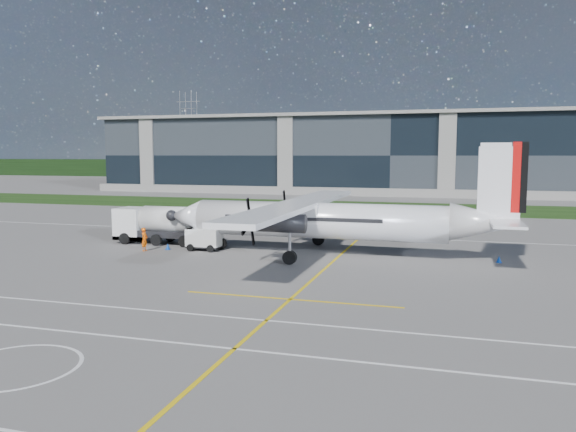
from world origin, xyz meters
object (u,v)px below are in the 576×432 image
(turboprop_aircraft, at_px, (332,200))
(safety_cone_tail, at_px, (499,259))
(fuel_tanker_truck, at_px, (155,225))
(ground_crew_person, at_px, (144,238))
(pylon_west, at_px, (189,134))
(safety_cone_nose_port, at_px, (168,247))
(safety_cone_stbdwing, at_px, (333,227))
(baggage_tug, at_px, (204,239))
(safety_cone_nose_stbd, at_px, (189,241))

(turboprop_aircraft, xyz_separation_m, safety_cone_tail, (12.16, 0.45, -4.03))
(fuel_tanker_truck, xyz_separation_m, ground_crew_person, (1.16, -3.81, -0.56))
(pylon_west, xyz_separation_m, safety_cone_nose_port, (69.03, -143.64, -14.75))
(safety_cone_stbdwing, bearing_deg, pylon_west, 121.86)
(baggage_tug, bearing_deg, pylon_west, 116.72)
(safety_cone_nose_stbd, bearing_deg, fuel_tanker_truck, -176.46)
(turboprop_aircraft, height_order, safety_cone_tail, turboprop_aircraft)
(safety_cone_stbdwing, distance_m, safety_cone_nose_stbd, 16.30)
(safety_cone_nose_port, bearing_deg, pylon_west, 115.67)
(turboprop_aircraft, xyz_separation_m, safety_cone_stbdwing, (-2.84, 14.49, -4.03))
(fuel_tanker_truck, height_order, baggage_tug, fuel_tanker_truck)
(pylon_west, xyz_separation_m, safety_cone_stbdwing, (79.48, -127.89, -14.75))
(fuel_tanker_truck, relative_size, safety_cone_tail, 17.38)
(pylon_west, bearing_deg, safety_cone_tail, -56.35)
(pylon_west, distance_m, baggage_tug, 160.77)
(safety_cone_nose_stbd, bearing_deg, baggage_tug, -41.97)
(fuel_tanker_truck, relative_size, baggage_tug, 2.99)
(pylon_west, height_order, fuel_tanker_truck, pylon_west)
(baggage_tug, height_order, safety_cone_nose_port, baggage_tug)
(fuel_tanker_truck, xyz_separation_m, safety_cone_nose_stbd, (3.06, 0.19, -1.38))
(pylon_west, distance_m, safety_cone_nose_stbd, 157.64)
(safety_cone_stbdwing, relative_size, safety_cone_nose_stbd, 1.00)
(pylon_west, bearing_deg, turboprop_aircraft, -59.97)
(fuel_tanker_truck, distance_m, safety_cone_nose_stbd, 3.36)
(fuel_tanker_truck, relative_size, safety_cone_nose_port, 17.38)
(turboprop_aircraft, bearing_deg, baggage_tug, -176.31)
(safety_cone_nose_port, distance_m, safety_cone_tail, 25.51)
(baggage_tug, bearing_deg, safety_cone_nose_stbd, 138.03)
(safety_cone_stbdwing, height_order, safety_cone_tail, same)
(safety_cone_nose_stbd, bearing_deg, turboprop_aircraft, -7.25)
(safety_cone_nose_port, bearing_deg, fuel_tanker_truck, 134.21)
(safety_cone_tail, bearing_deg, safety_cone_nose_port, -176.16)
(ground_crew_person, relative_size, safety_cone_nose_stbd, 4.28)
(safety_cone_tail, bearing_deg, ground_crew_person, -174.05)
(fuel_tanker_truck, height_order, safety_cone_stbdwing, fuel_tanker_truck)
(fuel_tanker_truck, xyz_separation_m, safety_cone_nose_port, (2.64, -2.71, -1.38))
(pylon_west, xyz_separation_m, ground_crew_person, (67.56, -144.74, -13.93))
(turboprop_aircraft, height_order, ground_crew_person, turboprop_aircraft)
(pylon_west, xyz_separation_m, baggage_tug, (72.01, -143.05, -14.13))
(ground_crew_person, relative_size, safety_cone_tail, 4.28)
(turboprop_aircraft, distance_m, baggage_tug, 10.88)
(ground_crew_person, height_order, safety_cone_stbdwing, ground_crew_person)
(safety_cone_nose_stbd, relative_size, safety_cone_tail, 1.00)
(baggage_tug, height_order, ground_crew_person, ground_crew_person)
(turboprop_aircraft, height_order, safety_cone_stbdwing, turboprop_aircraft)
(turboprop_aircraft, relative_size, ground_crew_person, 13.34)
(fuel_tanker_truck, height_order, safety_cone_tail, fuel_tanker_truck)
(pylon_west, xyz_separation_m, fuel_tanker_truck, (66.39, -140.93, -13.37))
(fuel_tanker_truck, distance_m, ground_crew_person, 4.02)
(turboprop_aircraft, xyz_separation_m, fuel_tanker_truck, (-15.93, 1.45, -2.66))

